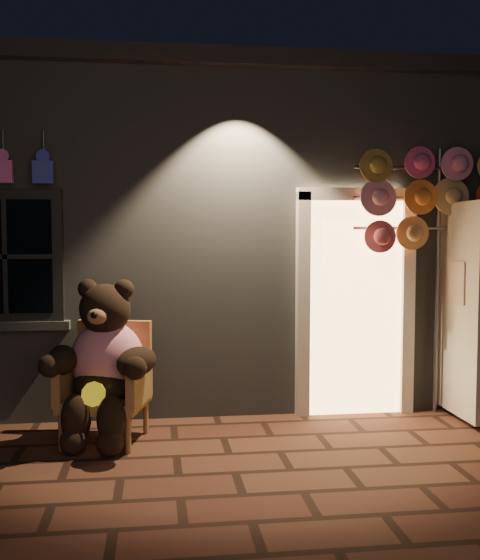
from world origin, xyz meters
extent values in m
plane|color=#4F2C1E|center=(0.00, 0.00, 0.00)|extent=(60.00, 60.00, 0.00)
cube|color=slate|center=(0.00, 4.00, 1.65)|extent=(7.00, 5.00, 3.30)
cube|color=black|center=(0.00, 4.00, 3.38)|extent=(7.30, 5.30, 0.16)
cube|color=black|center=(-1.90, 1.46, 1.55)|extent=(1.00, 0.10, 1.20)
cube|color=black|center=(-1.90, 1.43, 1.55)|extent=(0.82, 0.06, 1.02)
cube|color=slate|center=(-1.90, 1.46, 0.92)|extent=(1.10, 0.14, 0.08)
cube|color=#FDC072|center=(1.35, 1.48, 1.05)|extent=(0.92, 0.10, 2.10)
cube|color=beige|center=(0.83, 1.44, 1.05)|extent=(0.12, 0.12, 2.20)
cube|color=beige|center=(1.87, 1.44, 1.05)|extent=(0.12, 0.12, 2.20)
cube|color=beige|center=(1.35, 1.44, 2.13)|extent=(1.16, 0.12, 0.12)
cube|color=beige|center=(2.25, 1.10, 1.05)|extent=(0.05, 0.80, 2.00)
cube|color=#D959A9|center=(-1.90, 1.38, 2.30)|extent=(0.18, 0.07, 0.20)
cylinder|color=#59595E|center=(-1.90, 1.44, 2.55)|extent=(0.02, 0.02, 0.25)
cube|color=#3238B1|center=(-1.55, 1.38, 2.30)|extent=(0.18, 0.07, 0.20)
cylinder|color=#59595E|center=(-1.55, 1.44, 2.55)|extent=(0.02, 0.02, 0.25)
cube|color=#AE6943|center=(-1.00, 0.85, 0.34)|extent=(0.78, 0.75, 0.09)
cube|color=#AE6943|center=(-0.93, 1.13, 0.67)|extent=(0.65, 0.24, 0.65)
cube|color=#AE6943|center=(-1.30, 0.91, 0.53)|extent=(0.21, 0.56, 0.37)
cube|color=#AE6943|center=(-0.71, 0.76, 0.53)|extent=(0.21, 0.56, 0.37)
cylinder|color=#AE6943|center=(-1.34, 0.67, 0.15)|extent=(0.05, 0.05, 0.30)
cylinder|color=#AE6943|center=(-0.80, 0.53, 0.15)|extent=(0.05, 0.05, 0.30)
cylinder|color=#AE6943|center=(-1.20, 1.18, 0.15)|extent=(0.05, 0.05, 0.30)
cylinder|color=#AE6943|center=(-0.66, 1.04, 0.15)|extent=(0.05, 0.05, 0.30)
ellipsoid|color=red|center=(-0.98, 0.90, 0.70)|extent=(0.73, 0.64, 0.66)
ellipsoid|color=black|center=(-1.00, 0.83, 0.50)|extent=(0.61, 0.55, 0.31)
sphere|color=black|center=(-0.99, 0.85, 1.13)|extent=(0.52, 0.52, 0.42)
sphere|color=black|center=(-1.13, 0.92, 1.29)|extent=(0.17, 0.17, 0.17)
sphere|color=black|center=(-0.83, 0.84, 1.29)|extent=(0.17, 0.17, 0.17)
ellipsoid|color=#986745|center=(-1.04, 0.67, 1.09)|extent=(0.19, 0.15, 0.13)
ellipsoid|color=black|center=(-1.33, 0.78, 0.72)|extent=(0.28, 0.45, 0.24)
ellipsoid|color=black|center=(-0.73, 0.62, 0.72)|extent=(0.44, 0.49, 0.24)
ellipsoid|color=black|center=(-1.21, 0.60, 0.28)|extent=(0.24, 0.24, 0.41)
ellipsoid|color=black|center=(-0.92, 0.52, 0.28)|extent=(0.24, 0.24, 0.41)
sphere|color=black|center=(-1.22, 0.54, 0.12)|extent=(0.22, 0.22, 0.22)
sphere|color=black|center=(-0.94, 0.47, 0.12)|extent=(0.22, 0.22, 0.22)
cylinder|color=yellow|center=(-1.07, 0.56, 0.48)|extent=(0.22, 0.13, 0.20)
cylinder|color=#59595E|center=(2.15, 1.38, 1.28)|extent=(0.04, 0.04, 2.57)
cylinder|color=#59595E|center=(1.87, 1.36, 2.38)|extent=(1.14, 0.03, 0.03)
cylinder|color=#59595E|center=(1.87, 1.36, 2.09)|extent=(1.14, 0.03, 0.03)
cylinder|color=#59595E|center=(1.87, 1.36, 1.81)|extent=(1.14, 0.03, 0.03)
cylinder|color=olive|center=(1.50, 1.30, 2.43)|extent=(0.32, 0.11, 0.33)
cylinder|color=#D64880|center=(1.88, 1.27, 2.43)|extent=(0.32, 0.11, 0.33)
cylinder|color=pink|center=(2.26, 1.24, 2.43)|extent=(0.32, 0.11, 0.33)
cylinder|color=pink|center=(1.50, 1.27, 2.09)|extent=(0.32, 0.11, 0.33)
cylinder|color=orange|center=(1.88, 1.24, 2.09)|extent=(0.32, 0.11, 0.33)
cylinder|color=tan|center=(2.26, 1.30, 2.09)|extent=(0.32, 0.11, 0.33)
cylinder|color=#DA5660|center=(1.50, 1.24, 1.76)|extent=(0.32, 0.11, 0.33)
cylinder|color=tan|center=(1.88, 1.30, 1.76)|extent=(0.32, 0.11, 0.33)
camera|label=1|loc=(-0.57, -4.66, 1.75)|focal=42.00mm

